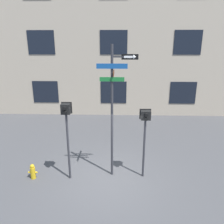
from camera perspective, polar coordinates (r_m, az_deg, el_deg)
ground_plane at (r=8.69m, az=-1.03°, el=-16.94°), size 60.00×60.00×0.00m
building_facade at (r=15.37m, az=0.49°, el=23.93°), size 24.00×0.63×13.31m
street_sign_pole at (r=7.72m, az=0.46°, el=2.49°), size 1.40×0.98×4.90m
pedestrian_signal_left at (r=7.83m, az=-11.78°, el=-2.46°), size 0.37×0.40×2.96m
pedestrian_signal_right at (r=7.95m, az=8.65°, el=-3.48°), size 0.41×0.40×2.68m
fire_hydrant at (r=9.05m, az=-19.99°, el=-14.42°), size 0.35×0.19×0.60m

